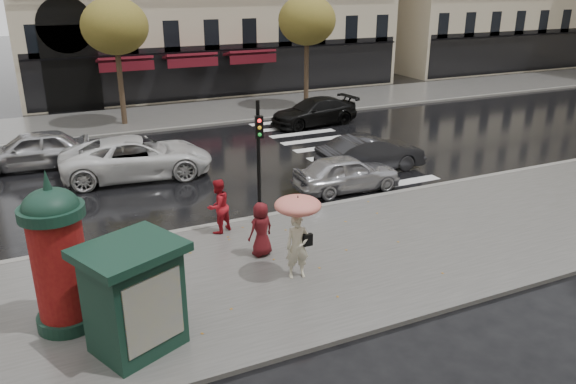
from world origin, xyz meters
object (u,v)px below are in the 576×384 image
newsstand (134,296)px  car_white (137,157)px  car_silver (347,173)px  car_black (314,112)px  car_far_silver (32,150)px  traffic_light (259,150)px  woman_umbrella (298,223)px  man_burgundy (261,229)px  morris_column (58,254)px  car_darkgrey (371,153)px  woman_red (218,206)px

newsstand → car_white: bearing=79.0°
car_silver → car_black: size_ratio=0.82×
car_silver → car_black: car_black is taller
newsstand → car_far_silver: size_ratio=0.52×
traffic_light → car_far_silver: traffic_light is taller
car_white → woman_umbrella: bearing=-161.6°
man_burgundy → morris_column: (-5.23, -1.34, 0.97)m
traffic_light → car_silver: 4.69m
man_burgundy → morris_column: 5.48m
newsstand → car_darkgrey: 13.79m
man_burgundy → woman_red: bearing=-88.5°
car_silver → car_black: bearing=-18.8°
traffic_light → woman_umbrella: bearing=-97.8°
man_burgundy → car_white: size_ratio=0.27×
woman_umbrella → woman_red: (-0.97, 3.51, -0.66)m
car_black → newsstand: bearing=-43.7°
car_darkgrey → car_black: bearing=-9.3°
car_darkgrey → car_black: (1.55, 8.03, -0.02)m
man_burgundy → car_black: 15.96m
newsstand → car_black: (12.59, 16.27, -0.61)m
car_black → woman_umbrella: bearing=-34.8°
woman_red → car_black: 14.71m
newsstand → car_black: 20.58m
traffic_light → car_silver: bearing=19.8°
newsstand → car_silver: 11.14m
traffic_light → car_darkgrey: (6.18, 3.10, -1.74)m
woman_red → car_darkgrey: woman_red is taller
man_burgundy → traffic_light: size_ratio=0.40×
car_black → car_white: bearing=-71.1°
traffic_light → car_white: (-2.64, 6.33, -1.66)m
woman_umbrella → morris_column: bearing=177.8°
traffic_light → car_silver: (4.08, 1.47, -1.78)m
morris_column → car_black: morris_column is taller
morris_column → car_white: 10.60m
morris_column → car_silver: bearing=26.6°
woman_umbrella → car_darkgrey: woman_umbrella is taller
woman_umbrella → car_black: (8.26, 14.98, -0.91)m
car_silver → woman_red: bearing=109.8°
newsstand → car_darkgrey: newsstand is taller
man_burgundy → car_black: (8.63, 13.43, -0.18)m
morris_column → car_silver: morris_column is taller
woman_umbrella → car_black: bearing=61.1°
woman_red → traffic_light: (1.49, 0.33, 1.51)m
car_silver → man_burgundy: bearing=129.0°
car_white → car_silver: bearing=-119.2°
car_white → newsstand: bearing=175.7°
man_burgundy → morris_column: morris_column is taller
newsstand → woman_red: bearing=55.0°
man_burgundy → car_far_silver: (-5.51, 11.57, -0.11)m
car_black → morris_column: bearing=-49.1°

